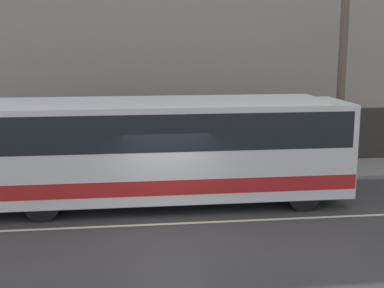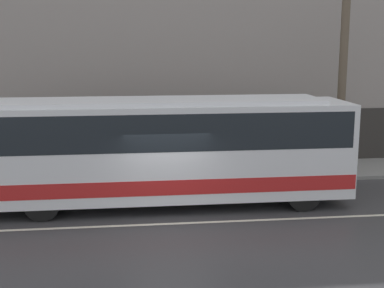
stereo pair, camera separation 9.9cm
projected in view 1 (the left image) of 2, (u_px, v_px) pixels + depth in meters
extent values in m
plane|color=#38383A|center=(169.00, 224.00, 15.18)|extent=(60.00, 60.00, 0.00)
cube|color=gray|center=(157.00, 174.00, 20.51)|extent=(60.00, 2.97, 0.13)
cube|color=gray|center=(153.00, 53.00, 21.23)|extent=(60.00, 0.30, 9.25)
cube|color=#2D2B28|center=(155.00, 140.00, 21.73)|extent=(60.00, 0.06, 2.31)
cube|color=beige|center=(169.00, 224.00, 15.18)|extent=(54.00, 0.14, 0.01)
cube|color=silver|center=(160.00, 149.00, 16.62)|extent=(11.79, 2.55, 2.89)
cube|color=#B21E1E|center=(160.00, 177.00, 16.79)|extent=(11.73, 2.57, 0.45)
cube|color=black|center=(160.00, 127.00, 16.48)|extent=(11.44, 2.57, 1.10)
cube|color=orange|center=(342.00, 106.00, 17.11)|extent=(0.12, 1.91, 0.28)
cube|color=silver|center=(160.00, 101.00, 16.33)|extent=(10.02, 2.16, 0.12)
cylinder|color=black|center=(303.00, 194.00, 16.31)|extent=(1.03, 0.28, 1.03)
cylinder|color=black|center=(282.00, 176.00, 18.48)|extent=(1.03, 0.28, 1.03)
cylinder|color=black|center=(42.00, 204.00, 15.34)|extent=(1.03, 0.28, 1.03)
cylinder|color=black|center=(52.00, 183.00, 17.51)|extent=(1.03, 0.28, 1.03)
cylinder|color=brown|center=(341.00, 87.00, 20.01)|extent=(0.31, 0.31, 6.55)
cylinder|color=navy|center=(43.00, 160.00, 19.51)|extent=(0.36, 0.36, 1.43)
sphere|color=tan|center=(42.00, 137.00, 19.35)|extent=(0.26, 0.26, 0.26)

